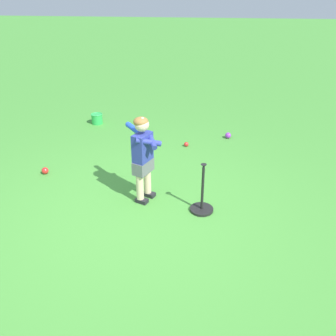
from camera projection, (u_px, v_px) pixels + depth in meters
name	position (u px, v px, depth m)	size (l,w,h in m)	color
ground_plane	(134.00, 216.00, 4.44)	(40.00, 40.00, 0.00)	#479338
child_batter	(143.00, 152.00, 4.48)	(0.50, 0.49, 1.08)	#232328
play_ball_far_left	(228.00, 135.00, 6.45)	(0.10, 0.10, 0.10)	purple
play_ball_by_bucket	(186.00, 144.00, 6.16)	(0.07, 0.07, 0.07)	red
play_ball_near_batter	(45.00, 171.00, 5.34)	(0.10, 0.10, 0.10)	red
batting_tee	(202.00, 203.00, 4.50)	(0.28, 0.28, 0.62)	black
toy_bucket	(97.00, 119.00, 7.03)	(0.22, 0.22, 0.19)	green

